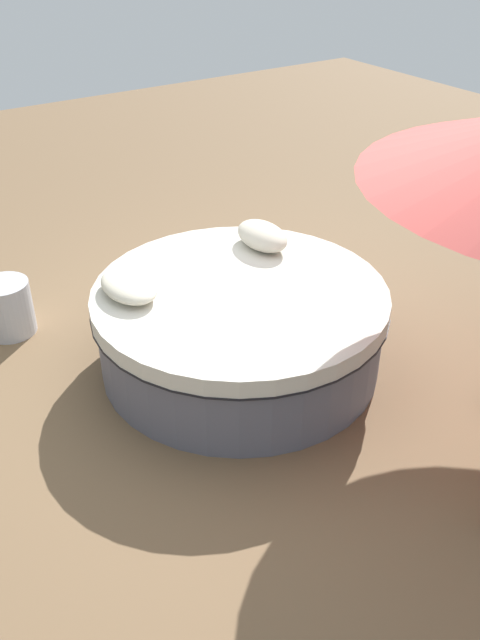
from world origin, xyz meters
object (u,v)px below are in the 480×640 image
object	(u,v)px
throw_pillow_0	(262,236)
throw_pillow_1	(129,286)
round_bed	(240,326)
side_table	(7,308)

from	to	relation	value
throw_pillow_0	throw_pillow_1	world-z (taller)	throw_pillow_0
throw_pillow_1	throw_pillow_0	bearing A→B (deg)	94.26
round_bed	side_table	distance (m)	1.94
throw_pillow_1	side_table	world-z (taller)	throw_pillow_1
throw_pillow_0	throw_pillow_1	size ratio (longest dim) A/B	0.94
throw_pillow_0	round_bed	bearing A→B (deg)	-48.00
throw_pillow_0	side_table	size ratio (longest dim) A/B	1.15
side_table	round_bed	bearing A→B (deg)	43.46
throw_pillow_1	side_table	size ratio (longest dim) A/B	1.22
round_bed	throw_pillow_1	world-z (taller)	throw_pillow_1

